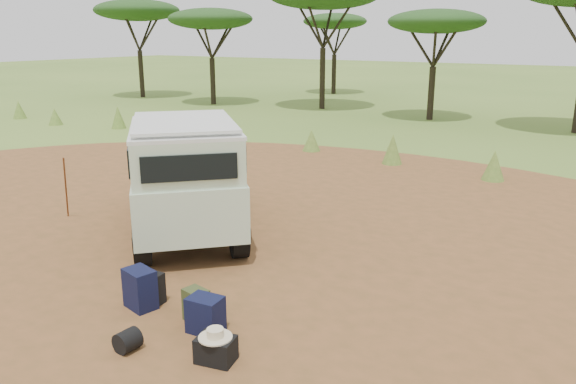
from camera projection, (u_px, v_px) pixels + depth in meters
The scene contains 13 objects.
ground at pixel (195, 262), 9.56m from camera, with size 140.00×140.00×0.00m, color #52762A.
dirt_clearing at pixel (195, 261), 9.56m from camera, with size 23.00×23.00×0.01m, color brown.
grass_fringe at pixel (394, 152), 16.45m from camera, with size 36.60×1.60×0.90m.
acacia_treeline at pixel (512, 6), 23.98m from camera, with size 46.70×13.20×6.26m.
safari_vehicle at pixel (185, 176), 10.77m from camera, with size 4.59×4.57×2.28m.
walking_staff at pixel (66, 188), 11.55m from camera, with size 0.03×0.03×1.42m, color brown.
backpack_black at pixel (151, 289), 8.01m from camera, with size 0.34×0.25×0.46m, color black.
backpack_navy at pixel (140, 289), 7.87m from camera, with size 0.44×0.32×0.58m, color #101333.
backpack_olive at pixel (196, 305), 7.53m from camera, with size 0.33×0.24×0.46m, color #3A4921.
duffel_navy at pixel (205, 315), 7.24m from camera, with size 0.43×0.33×0.49m, color #101333.
hard_case at pixel (216, 350), 6.60m from camera, with size 0.45×0.32×0.32m, color black.
stuff_sack at pixel (128, 341), 6.84m from camera, with size 0.27×0.27×0.27m, color black.
safari_hat at pixel (215, 334), 6.55m from camera, with size 0.40×0.40×0.12m.
Camera 1 is at (6.07, -6.67, 3.74)m, focal length 35.00 mm.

